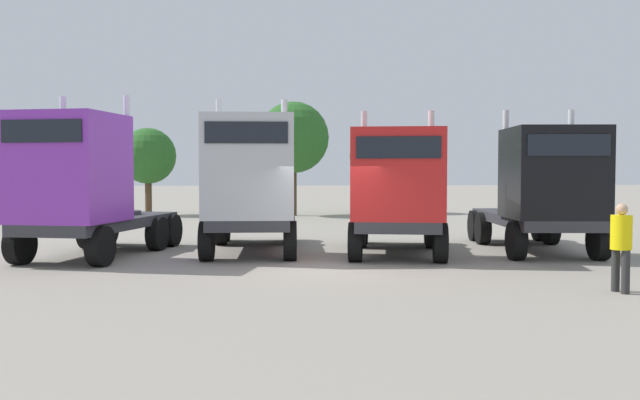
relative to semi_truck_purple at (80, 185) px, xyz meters
name	(u,v)px	position (x,y,z in m)	size (l,w,h in m)	color
ground	(332,269)	(6.52, -2.15, -2.01)	(200.00, 200.00, 0.00)	gray
semi_truck_purple	(80,185)	(0.00, 0.00, 0.00)	(3.87, 6.20, 4.46)	#333338
semi_truck_silver	(251,184)	(4.50, 0.64, 0.01)	(2.76, 6.36, 4.48)	#333338
semi_truck_red	(397,191)	(8.54, -0.13, -0.19)	(3.55, 6.03, 4.09)	#333338
semi_truck_black	(544,190)	(12.80, 0.04, -0.16)	(3.16, 6.44, 4.17)	#333338
visitor_in_hivis	(621,241)	(11.79, -5.79, -1.00)	(0.46, 0.46, 1.74)	#2C2C2C
oak_far_left	(148,156)	(-1.36, 18.50, 1.21)	(3.03, 3.03, 4.75)	#4C3823
oak_far_centre	(293,138)	(6.50, 17.64, 2.20)	(3.86, 3.86, 6.16)	#4C3823
oak_far_right	(375,156)	(11.32, 19.52, 1.25)	(3.01, 3.01, 4.79)	#4C3823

